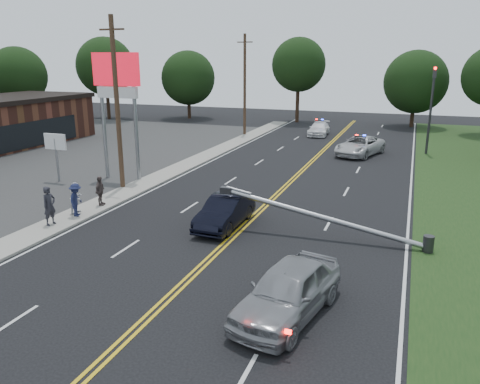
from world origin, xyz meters
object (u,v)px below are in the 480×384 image
at_px(pylon_sign, 117,86).
at_px(emergency_b, 319,129).
at_px(small_sign, 56,146).
at_px(waiting_sedan, 288,291).
at_px(traffic_signal, 432,103).
at_px(emergency_a, 360,146).
at_px(utility_pole_far, 245,85).
at_px(fallen_streetlight, 333,220).
at_px(crashed_sedan, 225,212).
at_px(bystander_b, 76,198).
at_px(bystander_d, 100,191).
at_px(utility_pole_mid, 117,104).
at_px(bystander_c, 76,200).
at_px(bystander_a, 49,206).

distance_m(pylon_sign, emergency_b, 24.75).
relative_size(small_sign, waiting_sedan, 0.64).
xyz_separation_m(traffic_signal, emergency_a, (-5.16, -2.47, -3.44)).
xyz_separation_m(utility_pole_far, emergency_a, (12.34, -6.47, -4.32)).
distance_m(fallen_streetlight, crashed_sedan, 5.03).
relative_size(small_sign, bystander_b, 1.93).
bearing_deg(crashed_sedan, bystander_d, 177.51).
height_order(small_sign, emergency_b, small_sign).
distance_m(waiting_sedan, bystander_b, 13.61).
height_order(utility_pole_mid, utility_pole_far, same).
bearing_deg(bystander_c, emergency_b, -29.94).
relative_size(waiting_sedan, bystander_d, 3.08).
height_order(traffic_signal, waiting_sedan, traffic_signal).
distance_m(bystander_b, bystander_c, 0.45).
distance_m(small_sign, emergency_a, 23.18).
height_order(emergency_b, bystander_d, bystander_d).
distance_m(fallen_streetlight, utility_pole_mid, 14.58).
bearing_deg(utility_pole_mid, waiting_sedan, -39.24).
bearing_deg(pylon_sign, crashed_sedan, -31.93).
bearing_deg(emergency_a, crashed_sedan, -84.38).
height_order(pylon_sign, traffic_signal, pylon_sign).
distance_m(fallen_streetlight, bystander_a, 13.00).
bearing_deg(fallen_streetlight, emergency_a, 93.06).
xyz_separation_m(traffic_signal, emergency_b, (-10.29, 6.62, -3.54)).
height_order(pylon_sign, fallen_streetlight, pylon_sign).
relative_size(crashed_sedan, emergency_a, 0.79).
relative_size(traffic_signal, bystander_b, 4.38).
distance_m(bystander_b, bystander_d, 1.54).
relative_size(traffic_signal, crashed_sedan, 1.61).
relative_size(fallen_streetlight, bystander_b, 5.82).
xyz_separation_m(emergency_a, bystander_b, (-11.58, -20.64, 0.16)).
distance_m(crashed_sedan, emergency_b, 28.66).
height_order(pylon_sign, utility_pole_mid, utility_pole_mid).
height_order(utility_pole_far, bystander_c, utility_pole_far).
xyz_separation_m(utility_pole_mid, waiting_sedan, (13.16, -10.74, -4.26)).
relative_size(utility_pole_far, emergency_a, 1.81).
relative_size(fallen_streetlight, crashed_sedan, 2.14).
relative_size(pylon_sign, traffic_signal, 1.13).
bearing_deg(pylon_sign, bystander_a, -77.22).
bearing_deg(emergency_a, pylon_sign, -118.09).
height_order(bystander_b, bystander_d, bystander_b).
distance_m(traffic_signal, waiting_sedan, 29.26).
bearing_deg(traffic_signal, fallen_streetlight, -100.59).
distance_m(traffic_signal, crashed_sedan, 24.09).
distance_m(emergency_b, bystander_b, 30.42).
height_order(traffic_signal, bystander_a, traffic_signal).
bearing_deg(bystander_c, pylon_sign, -0.99).
bearing_deg(utility_pole_far, small_sign, -102.31).
bearing_deg(utility_pole_mid, traffic_signal, 45.80).
distance_m(emergency_b, bystander_a, 32.23).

